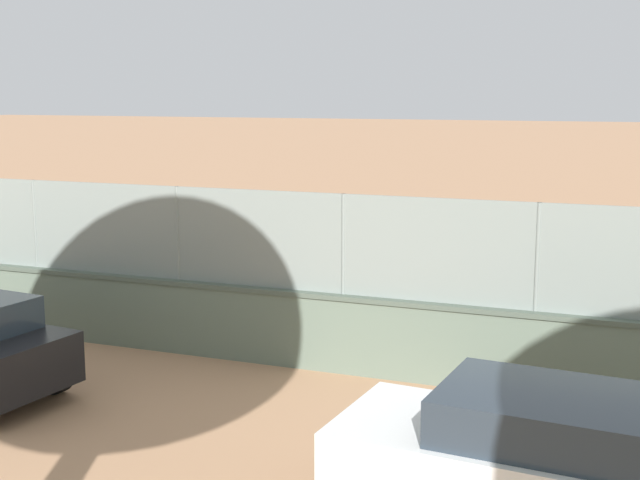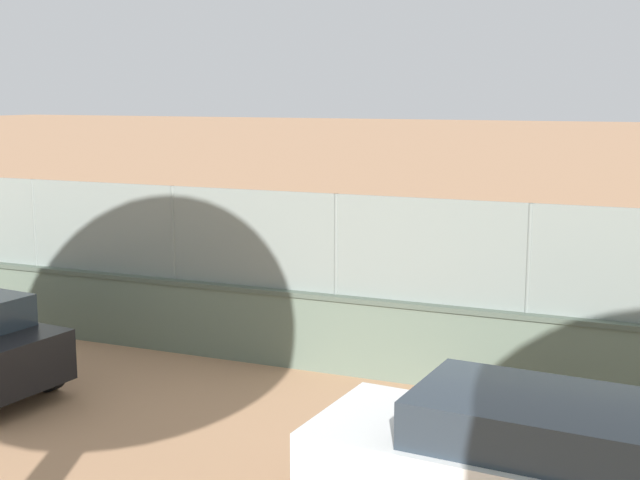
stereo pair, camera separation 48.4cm
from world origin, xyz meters
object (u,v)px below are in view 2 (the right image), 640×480
at_px(player_at_service_line, 175,241).
at_px(player_near_wall_returning, 564,235).
at_px(player_crossing_court, 313,259).
at_px(parked_car_white, 513,462).
at_px(sports_ball, 210,307).

distance_m(player_at_service_line, player_near_wall_returning, 10.35).
distance_m(player_crossing_court, player_near_wall_returning, 7.67).
height_order(player_crossing_court, parked_car_white, parked_car_white).
bearing_deg(player_at_service_line, player_near_wall_returning, -146.77).
bearing_deg(player_crossing_court, player_at_service_line, -5.55).
bearing_deg(sports_ball, player_at_service_line, -44.78).
height_order(player_crossing_court, sports_ball, player_crossing_court).
height_order(player_near_wall_returning, parked_car_white, parked_car_white).
bearing_deg(parked_car_white, player_near_wall_returning, -83.59).
bearing_deg(player_crossing_court, player_near_wall_returning, -127.84).
distance_m(player_crossing_court, parked_car_white, 11.03).
bearing_deg(player_near_wall_returning, parked_car_white, 96.41).
bearing_deg(player_crossing_court, sports_ball, 54.69).
bearing_deg(sports_ball, player_crossing_court, -125.31).
height_order(player_at_service_line, player_near_wall_returning, player_at_service_line).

